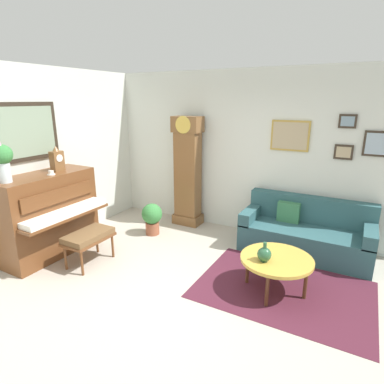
{
  "coord_description": "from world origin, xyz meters",
  "views": [
    {
      "loc": [
        1.84,
        -2.88,
        2.31
      ],
      "look_at": [
        -0.41,
        1.21,
        0.94
      ],
      "focal_mm": 29.76,
      "sensor_mm": 36.0,
      "label": 1
    }
  ],
  "objects_px": {
    "coffee_table": "(277,260)",
    "flower_vase": "(2,159)",
    "teacup": "(51,173)",
    "grandfather_clock": "(188,174)",
    "green_jug": "(264,254)",
    "mantel_clock": "(57,160)",
    "potted_plant": "(152,217)",
    "piano_bench": "(89,237)",
    "couch": "(305,233)",
    "piano": "(48,215)"
  },
  "relations": [
    {
      "from": "green_jug",
      "to": "potted_plant",
      "type": "distance_m",
      "value": 2.4
    },
    {
      "from": "piano_bench",
      "to": "mantel_clock",
      "type": "bearing_deg",
      "value": 164.01
    },
    {
      "from": "piano_bench",
      "to": "coffee_table",
      "type": "distance_m",
      "value": 2.61
    },
    {
      "from": "couch",
      "to": "piano_bench",
      "type": "bearing_deg",
      "value": -144.81
    },
    {
      "from": "piano_bench",
      "to": "flower_vase",
      "type": "height_order",
      "value": "flower_vase"
    },
    {
      "from": "grandfather_clock",
      "to": "couch",
      "type": "relative_size",
      "value": 1.07
    },
    {
      "from": "coffee_table",
      "to": "piano",
      "type": "bearing_deg",
      "value": -168.78
    },
    {
      "from": "teacup",
      "to": "grandfather_clock",
      "type": "bearing_deg",
      "value": 61.92
    },
    {
      "from": "teacup",
      "to": "potted_plant",
      "type": "xyz_separation_m",
      "value": [
        0.8,
        1.31,
        -0.96
      ]
    },
    {
      "from": "couch",
      "to": "flower_vase",
      "type": "xyz_separation_m",
      "value": [
        -3.42,
        -2.48,
        1.26
      ]
    },
    {
      "from": "piano_bench",
      "to": "couch",
      "type": "bearing_deg",
      "value": 35.19
    },
    {
      "from": "coffee_table",
      "to": "teacup",
      "type": "xyz_separation_m",
      "value": [
        -3.16,
        -0.62,
        0.87
      ]
    },
    {
      "from": "grandfather_clock",
      "to": "mantel_clock",
      "type": "relative_size",
      "value": 5.34
    },
    {
      "from": "grandfather_clock",
      "to": "couch",
      "type": "xyz_separation_m",
      "value": [
        2.19,
        -0.16,
        -0.65
      ]
    },
    {
      "from": "grandfather_clock",
      "to": "coffee_table",
      "type": "height_order",
      "value": "grandfather_clock"
    },
    {
      "from": "coffee_table",
      "to": "flower_vase",
      "type": "relative_size",
      "value": 1.52
    },
    {
      "from": "piano_bench",
      "to": "green_jug",
      "type": "distance_m",
      "value": 2.47
    },
    {
      "from": "flower_vase",
      "to": "grandfather_clock",
      "type": "bearing_deg",
      "value": 65.03
    },
    {
      "from": "piano",
      "to": "mantel_clock",
      "type": "relative_size",
      "value": 3.79
    },
    {
      "from": "mantel_clock",
      "to": "green_jug",
      "type": "distance_m",
      "value": 3.31
    },
    {
      "from": "piano",
      "to": "coffee_table",
      "type": "distance_m",
      "value": 3.36
    },
    {
      "from": "grandfather_clock",
      "to": "teacup",
      "type": "bearing_deg",
      "value": -118.08
    },
    {
      "from": "teacup",
      "to": "piano",
      "type": "bearing_deg",
      "value": -164.47
    },
    {
      "from": "coffee_table",
      "to": "potted_plant",
      "type": "height_order",
      "value": "potted_plant"
    },
    {
      "from": "piano",
      "to": "couch",
      "type": "relative_size",
      "value": 0.76
    },
    {
      "from": "teacup",
      "to": "green_jug",
      "type": "distance_m",
      "value": 3.17
    },
    {
      "from": "couch",
      "to": "mantel_clock",
      "type": "bearing_deg",
      "value": -154.02
    },
    {
      "from": "grandfather_clock",
      "to": "potted_plant",
      "type": "bearing_deg",
      "value": -111.62
    },
    {
      "from": "grandfather_clock",
      "to": "flower_vase",
      "type": "bearing_deg",
      "value": -114.97
    },
    {
      "from": "coffee_table",
      "to": "flower_vase",
      "type": "distance_m",
      "value": 3.69
    },
    {
      "from": "green_jug",
      "to": "mantel_clock",
      "type": "bearing_deg",
      "value": -175.7
    },
    {
      "from": "coffee_table",
      "to": "potted_plant",
      "type": "bearing_deg",
      "value": 163.67
    },
    {
      "from": "teacup",
      "to": "piano_bench",
      "type": "bearing_deg",
      "value": 1.23
    },
    {
      "from": "grandfather_clock",
      "to": "green_jug",
      "type": "bearing_deg",
      "value": -39.26
    },
    {
      "from": "potted_plant",
      "to": "green_jug",
      "type": "bearing_deg",
      "value": -20.54
    },
    {
      "from": "mantel_clock",
      "to": "piano_bench",
      "type": "bearing_deg",
      "value": -15.99
    },
    {
      "from": "grandfather_clock",
      "to": "green_jug",
      "type": "distance_m",
      "value": 2.55
    },
    {
      "from": "mantel_clock",
      "to": "potted_plant",
      "type": "bearing_deg",
      "value": 49.19
    },
    {
      "from": "couch",
      "to": "green_jug",
      "type": "relative_size",
      "value": 7.92
    },
    {
      "from": "potted_plant",
      "to": "flower_vase",
      "type": "bearing_deg",
      "value": -116.25
    },
    {
      "from": "green_jug",
      "to": "potted_plant",
      "type": "xyz_separation_m",
      "value": [
        -2.24,
        0.84,
        -0.21
      ]
    },
    {
      "from": "couch",
      "to": "flower_vase",
      "type": "bearing_deg",
      "value": -144.07
    },
    {
      "from": "piano_bench",
      "to": "grandfather_clock",
      "type": "xyz_separation_m",
      "value": [
        0.48,
        2.04,
        0.56
      ]
    },
    {
      "from": "mantel_clock",
      "to": "potted_plant",
      "type": "xyz_separation_m",
      "value": [
        0.93,
        1.08,
        -1.11
      ]
    },
    {
      "from": "green_jug",
      "to": "coffee_table",
      "type": "bearing_deg",
      "value": 52.03
    },
    {
      "from": "coffee_table",
      "to": "mantel_clock",
      "type": "bearing_deg",
      "value": -173.28
    },
    {
      "from": "potted_plant",
      "to": "couch",
      "type": "bearing_deg",
      "value": 13.27
    },
    {
      "from": "couch",
      "to": "potted_plant",
      "type": "relative_size",
      "value": 3.39
    },
    {
      "from": "coffee_table",
      "to": "teacup",
      "type": "height_order",
      "value": "teacup"
    },
    {
      "from": "piano",
      "to": "green_jug",
      "type": "relative_size",
      "value": 6.0
    }
  ]
}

